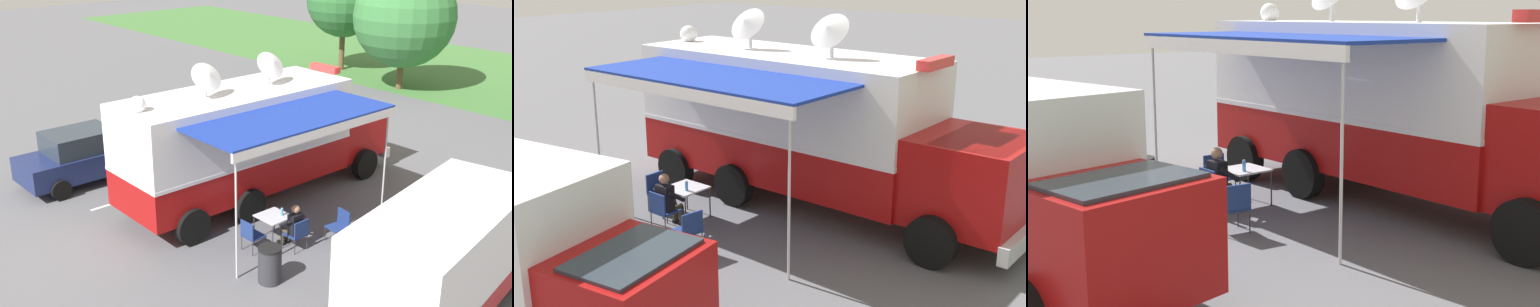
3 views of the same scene
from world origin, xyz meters
The scene contains 11 objects.
ground_plane centered at (0.00, 0.00, 0.00)m, with size 100.00×100.00×0.00m, color #5B5B60.
lot_stripe centered at (-2.38, -1.25, 0.00)m, with size 0.12×4.80×0.01m, color silver.
command_truck centered at (0.03, 0.75, 1.95)m, with size 4.89×9.50×4.53m.
folding_table centered at (2.53, -0.78, 0.67)m, with size 0.80×0.80×0.73m.
water_bottle centered at (2.66, -0.61, 0.83)m, with size 0.07×0.07×0.22m.
folding_chair_at_table centered at (3.33, -0.66, 0.51)m, with size 0.48×0.48×0.87m.
folding_chair_beside_table centered at (2.59, -1.63, 0.51)m, with size 0.48×0.48×0.87m.
folding_chair_spare_by_truck centered at (3.69, 0.55, 0.51)m, with size 0.54×0.54×0.87m.
seated_responder centered at (3.14, -0.66, 0.65)m, with size 0.66×0.55×1.25m.
trash_bin centered at (3.99, -2.22, 0.46)m, with size 0.57×0.57×0.91m.
car_behind_truck centered at (-4.56, -2.72, 0.88)m, with size 2.06×4.22×1.76m.
Camera 2 is at (11.64, 9.24, 5.58)m, focal length 45.44 mm.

